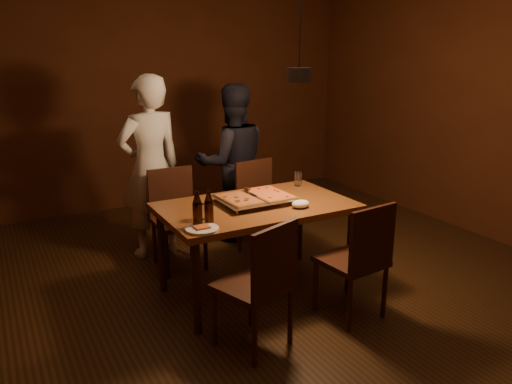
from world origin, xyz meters
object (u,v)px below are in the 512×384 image
beer_bottle_a (197,209)px  pendant_lamp (299,73)px  chair_near_left (262,275)px  diner_white (150,167)px  diner_dark (233,163)px  pizza_tray (254,200)px  dining_table (256,213)px  plate_slice (202,229)px  chair_far_left (175,209)px  chair_near_right (360,251)px  chair_far_right (260,198)px  beer_bottle_b (209,207)px

beer_bottle_a → pendant_lamp: 1.22m
chair_near_left → diner_white: (-0.11, 1.93, 0.32)m
chair_near_left → diner_dark: (0.76, 1.96, 0.27)m
chair_near_left → beer_bottle_a: beer_bottle_a is taller
pizza_tray → pendant_lamp: bearing=-45.7°
dining_table → plate_slice: size_ratio=6.51×
chair_far_left → pendant_lamp: bearing=122.1°
pizza_tray → diner_dark: 1.24m
dining_table → pizza_tray: size_ratio=2.73×
beer_bottle_a → dining_table: bearing=23.0°
dining_table → chair_far_left: chair_far_left is taller
chair_far_left → plate_slice: size_ratio=2.11×
chair_near_right → plate_slice: size_ratio=2.11×
chair_near_left → pizza_tray: 0.90m
diner_white → chair_far_right: bearing=145.9°
chair_near_left → plate_slice: chair_near_left is taller
chair_near_left → beer_bottle_b: bearing=86.0°
pendant_lamp → chair_far_left: bearing=121.2°
pizza_tray → diner_dark: bearing=69.4°
chair_far_right → chair_near_left: size_ratio=0.91×
pizza_tray → pendant_lamp: size_ratio=0.50×
dining_table → chair_far_left: size_ratio=3.09×
chair_near_right → chair_far_left: bearing=111.7°
dining_table → chair_near_left: (-0.37, -0.76, -0.14)m
dining_table → chair_near_left: bearing=-116.1°
beer_bottle_b → diner_white: 1.42m
beer_bottle_a → pendant_lamp: (0.84, 0.05, 0.88)m
chair_far_left → chair_near_left: size_ratio=0.91×
chair_far_right → plate_slice: 1.53m
chair_far_left → beer_bottle_b: size_ratio=1.98×
chair_far_right → chair_near_left: (-0.82, -1.50, 0.00)m
chair_far_left → diner_white: (-0.10, 0.35, 0.32)m
chair_far_left → pendant_lamp: size_ratio=0.44×
chair_near_left → pendant_lamp: pendant_lamp is taller
plate_slice → dining_table: bearing=29.1°
chair_near_left → pizza_tray: chair_near_left is taller
chair_near_right → plate_slice: 1.14m
chair_far_right → diner_white: 1.08m
chair_near_right → diner_white: diner_white is taller
pizza_tray → beer_bottle_a: bearing=-156.3°
chair_near_left → pizza_tray: size_ratio=0.97×
pizza_tray → chair_near_left: bearing=-117.1°
dining_table → chair_near_right: (0.44, -0.75, -0.14)m
chair_far_left → beer_bottle_a: size_ratio=1.91×
chair_near_right → diner_white: size_ratio=0.28×
chair_near_right → pendant_lamp: size_ratio=0.44×
diner_dark → chair_far_left: bearing=36.5°
beer_bottle_b → dining_table: bearing=25.7°
pizza_tray → beer_bottle_b: size_ratio=2.25×
diner_white → chair_near_right: bearing=106.3°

